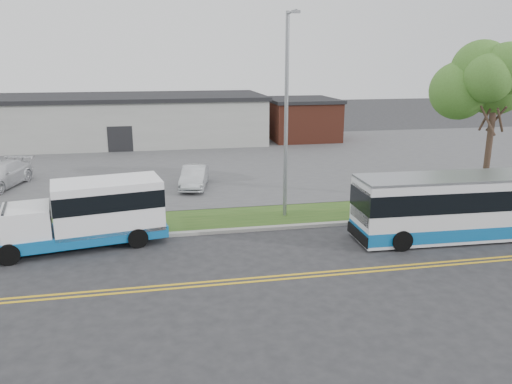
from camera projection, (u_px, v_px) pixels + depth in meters
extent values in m
plane|color=#28282B|center=(233.00, 241.00, 21.37)|extent=(140.00, 140.00, 0.00)
cube|color=gold|center=(249.00, 278.00, 17.72)|extent=(70.00, 0.12, 0.01)
cube|color=gold|center=(251.00, 282.00, 17.43)|extent=(70.00, 0.12, 0.01)
cube|color=#9E9B93|center=(229.00, 231.00, 22.39)|extent=(80.00, 0.30, 0.15)
cube|color=#224717|center=(224.00, 219.00, 24.10)|extent=(80.00, 3.30, 0.10)
cube|color=#4C4C4F|center=(199.00, 161.00, 37.46)|extent=(80.00, 25.00, 0.10)
cube|color=#9E9E99|center=(123.00, 121.00, 45.31)|extent=(25.00, 10.00, 4.00)
cube|color=black|center=(121.00, 97.00, 44.74)|extent=(25.40, 10.40, 0.35)
cube|color=black|center=(120.00, 140.00, 40.85)|extent=(2.00, 0.15, 2.20)
cube|color=brown|center=(301.00, 121.00, 47.49)|extent=(6.00, 7.00, 3.60)
cube|color=black|center=(301.00, 100.00, 46.98)|extent=(6.30, 7.30, 0.30)
cylinder|color=#34251C|center=(487.00, 158.00, 26.17)|extent=(0.32, 0.32, 4.76)
ellipsoid|color=#426A25|center=(496.00, 86.00, 25.20)|extent=(5.20, 5.20, 4.42)
cylinder|color=gray|center=(286.00, 118.00, 23.32)|extent=(0.18, 0.18, 9.50)
cylinder|color=gray|center=(292.00, 12.00, 21.44)|extent=(0.12, 1.40, 0.12)
cube|color=gray|center=(296.00, 12.00, 20.84)|extent=(0.35, 0.18, 0.12)
cube|color=#0E5D9F|center=(83.00, 233.00, 20.69)|extent=(6.97, 3.45, 0.49)
cube|color=white|center=(108.00, 204.00, 20.79)|extent=(4.66, 3.01, 2.06)
cube|color=black|center=(108.00, 197.00, 20.70)|extent=(4.69, 3.06, 0.74)
cube|color=white|center=(27.00, 221.00, 19.75)|extent=(2.12, 2.40, 1.18)
cube|color=black|center=(6.00, 219.00, 19.44)|extent=(0.44, 1.85, 0.88)
cylinder|color=black|center=(9.00, 254.00, 18.79)|extent=(0.86, 0.42, 0.82)
cylinder|color=black|center=(13.00, 236.00, 20.69)|extent=(0.86, 0.42, 0.82)
cylinder|color=black|center=(138.00, 238.00, 20.51)|extent=(0.86, 0.42, 0.82)
cylinder|color=black|center=(130.00, 223.00, 22.42)|extent=(0.86, 0.42, 0.82)
cube|color=silver|center=(469.00, 206.00, 21.49)|extent=(9.97, 2.54, 2.61)
cube|color=#0E5D9F|center=(467.00, 226.00, 21.73)|extent=(9.99, 2.55, 0.54)
cube|color=black|center=(470.00, 195.00, 21.36)|extent=(10.01, 2.57, 0.86)
cube|color=black|center=(361.00, 205.00, 20.63)|extent=(0.15, 2.07, 1.44)
cube|color=black|center=(358.00, 234.00, 20.96)|extent=(0.17, 2.26, 0.45)
cube|color=gray|center=(472.00, 176.00, 21.15)|extent=(9.97, 2.54, 0.11)
cylinder|color=black|center=(402.00, 241.00, 20.17)|extent=(0.87, 0.31, 0.87)
cylinder|color=black|center=(381.00, 224.00, 22.20)|extent=(0.87, 0.31, 0.87)
cylinder|color=black|center=(500.00, 217.00, 23.13)|extent=(0.87, 0.31, 0.87)
imported|color=black|center=(110.00, 200.00, 23.89)|extent=(0.79, 0.74, 1.82)
imported|color=#B9BDC1|center=(194.00, 177.00, 29.59)|extent=(2.10, 4.13, 1.30)
imported|color=silver|center=(0.00, 175.00, 29.65)|extent=(3.32, 5.48, 1.49)
sphere|color=white|center=(104.00, 216.00, 23.80)|extent=(0.32, 0.32, 0.32)
sphere|color=white|center=(118.00, 213.00, 24.38)|extent=(0.32, 0.32, 0.32)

